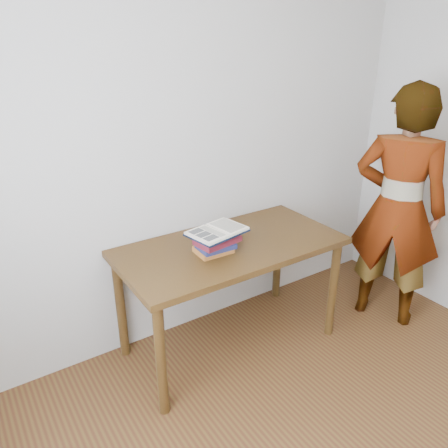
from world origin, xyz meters
TOP-DOWN VIEW (x-y plane):
  - desk at (0.09, 1.38)m, footprint 1.42×0.71m
  - book_stack at (-0.04, 1.34)m, footprint 0.28×0.19m
  - open_book at (-0.04, 1.33)m, footprint 0.37×0.29m
  - reader at (1.26, 1.04)m, footprint 0.66×0.75m

SIDE VIEW (x-z plane):
  - desk at x=0.09m, z-range 0.28..1.05m
  - book_stack at x=-0.04m, z-range 0.76..0.89m
  - reader at x=1.26m, z-range 0.00..1.72m
  - open_book at x=-0.04m, z-range 0.89..0.91m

